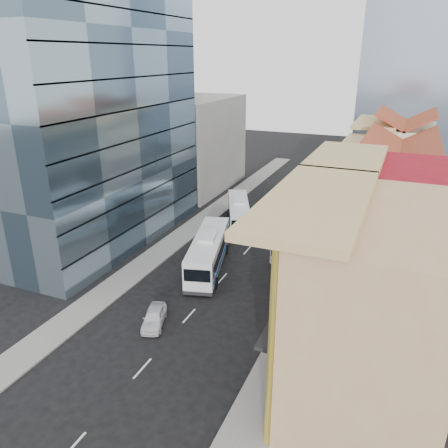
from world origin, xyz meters
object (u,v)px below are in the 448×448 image
at_px(bus_left_near, 208,251).
at_px(sedan_left, 154,317).
at_px(bus_right, 296,237).
at_px(office_tower, 89,106).
at_px(shophouse_tan, 372,306).
at_px(bus_left_far, 239,212).

relative_size(bus_left_near, sedan_left, 2.97).
distance_m(bus_right, sedan_left, 19.29).
relative_size(office_tower, sedan_left, 7.62).
height_order(shophouse_tan, sedan_left, shophouse_tan).
bearing_deg(shophouse_tan, office_tower, 155.70).
distance_m(office_tower, sedan_left, 24.59).
distance_m(bus_left_near, bus_right, 10.21).
distance_m(shophouse_tan, bus_right, 21.36).
height_order(office_tower, bus_left_near, office_tower).
bearing_deg(bus_left_far, office_tower, -166.39).
relative_size(shophouse_tan, bus_right, 1.37).
height_order(bus_left_near, bus_left_far, bus_left_near).
relative_size(office_tower, bus_left_far, 2.87).
height_order(shophouse_tan, bus_left_far, shophouse_tan).
xyz_separation_m(shophouse_tan, sedan_left, (-15.97, 0.84, -5.33)).
relative_size(shophouse_tan, bus_left_far, 1.34).
distance_m(shophouse_tan, bus_left_far, 30.15).
height_order(shophouse_tan, office_tower, office_tower).
height_order(bus_left_far, bus_right, bus_left_far).
height_order(bus_right, sedan_left, bus_right).
distance_m(office_tower, bus_right, 26.12).
bearing_deg(bus_left_near, bus_right, 31.62).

